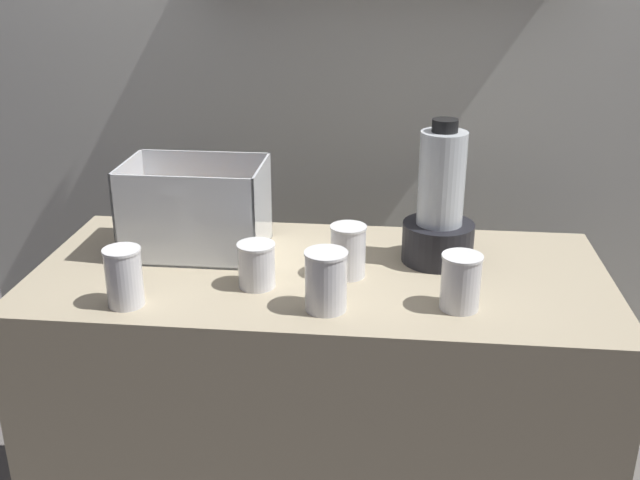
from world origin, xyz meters
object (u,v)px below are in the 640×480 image
(juice_cup_pomegranate_far_left, at_px, (124,280))
(juice_cup_orange_far_right, at_px, (460,285))
(carrot_display_bin, at_px, (197,224))
(juice_cup_beet_left, at_px, (257,268))
(blender_pitcher, at_px, (440,211))
(juice_cup_orange_right, at_px, (348,253))
(juice_cup_orange_middle, at_px, (326,285))

(juice_cup_pomegranate_far_left, bearing_deg, juice_cup_orange_far_right, 4.76)
(carrot_display_bin, bearing_deg, juice_cup_beet_left, -45.89)
(carrot_display_bin, distance_m, juice_cup_beet_left, 0.28)
(juice_cup_pomegranate_far_left, distance_m, juice_cup_beet_left, 0.30)
(blender_pitcher, distance_m, juice_cup_orange_far_right, 0.27)
(juice_cup_orange_right, height_order, juice_cup_orange_far_right, juice_cup_orange_right)
(blender_pitcher, relative_size, juice_cup_orange_far_right, 2.88)
(juice_cup_beet_left, bearing_deg, blender_pitcher, 24.87)
(juice_cup_beet_left, height_order, juice_cup_orange_right, juice_cup_orange_right)
(juice_cup_orange_right, distance_m, juice_cup_orange_far_right, 0.29)
(juice_cup_beet_left, height_order, juice_cup_orange_far_right, juice_cup_orange_far_right)
(juice_cup_beet_left, bearing_deg, juice_cup_pomegranate_far_left, -155.18)
(juice_cup_pomegranate_far_left, bearing_deg, carrot_display_bin, 76.74)
(juice_cup_beet_left, relative_size, juice_cup_orange_middle, 0.78)
(juice_cup_orange_far_right, bearing_deg, blender_pitcher, 98.27)
(juice_cup_orange_right, bearing_deg, carrot_display_bin, 163.59)
(carrot_display_bin, xyz_separation_m, juice_cup_pomegranate_far_left, (-0.08, -0.32, -0.01))
(carrot_display_bin, height_order, juice_cup_beet_left, carrot_display_bin)
(juice_cup_orange_right, relative_size, juice_cup_orange_far_right, 1.01)
(carrot_display_bin, distance_m, juice_cup_orange_far_right, 0.71)
(juice_cup_beet_left, distance_m, juice_cup_orange_far_right, 0.47)
(blender_pitcher, height_order, juice_cup_pomegranate_far_left, blender_pitcher)
(carrot_display_bin, xyz_separation_m, juice_cup_beet_left, (0.19, -0.20, -0.03))
(juice_cup_orange_far_right, bearing_deg, juice_cup_beet_left, 172.09)
(juice_cup_orange_middle, xyz_separation_m, juice_cup_orange_far_right, (0.29, 0.04, -0.00))
(blender_pitcher, distance_m, juice_cup_orange_middle, 0.40)
(juice_cup_beet_left, bearing_deg, juice_cup_orange_middle, -30.26)
(carrot_display_bin, height_order, juice_cup_orange_middle, carrot_display_bin)
(carrot_display_bin, distance_m, juice_cup_orange_middle, 0.47)
(blender_pitcher, height_order, juice_cup_orange_middle, blender_pitcher)
(blender_pitcher, bearing_deg, juice_cup_orange_middle, -130.46)
(juice_cup_pomegranate_far_left, xyz_separation_m, juice_cup_orange_right, (0.48, 0.21, -0.00))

